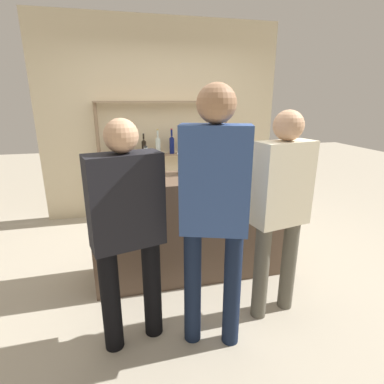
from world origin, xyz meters
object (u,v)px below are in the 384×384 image
(ice_bucket, at_px, (187,164))
(customer_center, at_px, (214,203))
(counter_bottle_2, at_px, (213,158))
(customer_right, at_px, (281,203))
(customer_left, at_px, (127,223))
(counter_bottle_1, at_px, (232,159))
(counter_bottle_0, at_px, (147,167))

(ice_bucket, height_order, customer_center, customer_center)
(counter_bottle_2, height_order, customer_right, customer_right)
(ice_bucket, bearing_deg, customer_center, -93.09)
(customer_left, bearing_deg, counter_bottle_1, -64.23)
(counter_bottle_2, distance_m, customer_left, 1.31)
(counter_bottle_1, height_order, customer_left, customer_left)
(counter_bottle_0, relative_size, customer_center, 0.17)
(counter_bottle_2, distance_m, ice_bucket, 0.28)
(ice_bucket, bearing_deg, counter_bottle_0, -162.07)
(counter_bottle_0, xyz_separation_m, customer_center, (0.34, -0.93, -0.05))
(ice_bucket, distance_m, customer_left, 1.12)
(counter_bottle_0, bearing_deg, customer_left, -104.69)
(counter_bottle_1, relative_size, customer_center, 0.19)
(customer_center, bearing_deg, counter_bottle_0, 39.12)
(ice_bucket, xyz_separation_m, customer_left, (-0.61, -0.93, -0.18))
(customer_left, bearing_deg, counter_bottle_2, -57.84)
(counter_bottle_2, bearing_deg, ice_bucket, -177.35)
(counter_bottle_2, distance_m, customer_right, 0.95)
(counter_bottle_2, xyz_separation_m, customer_center, (-0.33, -1.08, -0.08))
(customer_right, distance_m, customer_center, 0.63)
(customer_center, bearing_deg, counter_bottle_1, -7.42)
(customer_right, height_order, customer_center, customer_center)
(customer_left, bearing_deg, customer_right, -102.05)
(counter_bottle_0, bearing_deg, counter_bottle_1, 7.31)
(counter_bottle_0, xyz_separation_m, ice_bucket, (0.40, 0.13, -0.02))
(counter_bottle_0, relative_size, customer_left, 0.19)
(counter_bottle_1, distance_m, counter_bottle_2, 0.19)
(customer_right, height_order, customer_left, customer_right)
(counter_bottle_2, relative_size, customer_center, 0.20)
(counter_bottle_0, relative_size, counter_bottle_2, 0.83)
(counter_bottle_0, xyz_separation_m, counter_bottle_2, (0.68, 0.14, 0.03))
(customer_left, xyz_separation_m, customer_center, (0.55, -0.14, 0.15))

